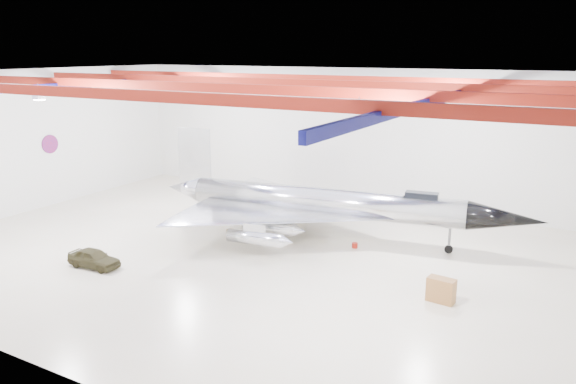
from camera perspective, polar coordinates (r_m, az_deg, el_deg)
The scene contains 16 objects.
floor at distance 35.67m, azimuth -4.62°, elevation -6.11°, with size 40.00×40.00×0.00m, color beige.
wall_back at distance 47.13m, azimuth 5.51°, elevation 5.77°, with size 40.00×40.00×0.00m, color silver.
wall_left at distance 48.17m, azimuth -25.00°, elevation 4.69°, with size 30.00×30.00×0.00m, color silver.
ceiling at distance 33.49m, azimuth -5.00°, elevation 11.84°, with size 40.00×40.00×0.00m, color #0A0F38.
ceiling_structure at distance 33.53m, azimuth -4.97°, elevation 10.68°, with size 39.50×29.50×1.08m.
wall_roundel at distance 49.37m, azimuth -23.03°, elevation 4.50°, with size 1.50×1.50×0.10m, color #B21414.
jet_aircraft at distance 37.54m, azimuth 3.49°, elevation -1.35°, with size 25.71×16.77×7.03m.
jeep at distance 34.88m, azimuth -19.11°, elevation -6.37°, with size 1.32×3.29×1.12m, color #37321B.
desk at distance 29.68m, azimuth 15.28°, elevation -9.59°, with size 1.37×0.69×1.26m, color brown.
crate_ply at distance 39.05m, azimuth -5.79°, elevation -4.03°, with size 0.52×0.42×0.37m, color olive.
toolbox_red at distance 43.52m, azimuth -4.24°, elevation -2.12°, with size 0.44×0.35×0.31m, color #9F1B0F.
engine_drum at distance 38.63m, azimuth -3.65°, elevation -4.12°, with size 0.50×0.50×0.45m, color #59595B.
crate_small at distance 43.97m, azimuth -6.04°, elevation -1.99°, with size 0.43×0.35×0.30m, color #59595B.
tool_chest at distance 36.51m, azimuth 6.80°, elevation -5.40°, with size 0.37×0.37×0.34m, color #9F1B0F.
oil_barrel at distance 41.30m, azimuth -1.39°, elevation -2.91°, with size 0.58×0.46×0.41m, color olive.
spares_box at distance 42.73m, azimuth 8.71°, elevation -2.50°, with size 0.43×0.43×0.39m, color #59595B.
Camera 1 is at (18.84, -27.66, 12.34)m, focal length 35.00 mm.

